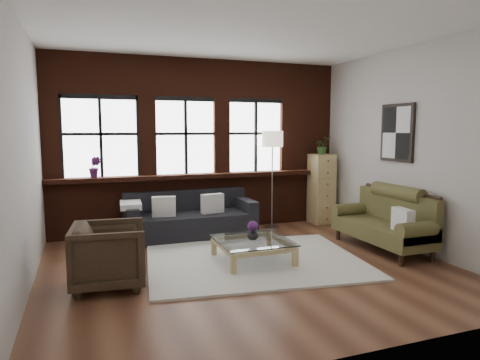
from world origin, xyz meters
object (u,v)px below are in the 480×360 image
object	(u,v)px
armchair	(109,255)
drawer_chest	(321,189)
vase	(253,234)
floor_lamp	(272,176)
vintage_settee	(382,220)
dark_sofa	(190,214)
coffee_table	(253,251)

from	to	relation	value
armchair	drawer_chest	world-z (taller)	drawer_chest
vase	floor_lamp	world-z (taller)	floor_lamp
vintage_settee	floor_lamp	bearing A→B (deg)	116.91
dark_sofa	drawer_chest	bearing A→B (deg)	4.74
dark_sofa	drawer_chest	size ratio (longest dim) A/B	1.61
vase	drawer_chest	xyz separation A→B (m)	(2.29, 1.96, 0.29)
armchair	floor_lamp	bearing A→B (deg)	-49.55
floor_lamp	vintage_settee	bearing A→B (deg)	-63.09
dark_sofa	armchair	xyz separation A→B (m)	(-1.49, -2.01, -0.02)
coffee_table	drawer_chest	xyz separation A→B (m)	(2.29, 1.96, 0.54)
coffee_table	vase	xyz separation A→B (m)	(0.00, 0.00, 0.25)
dark_sofa	vintage_settee	size ratio (longest dim) A/B	1.24
dark_sofa	drawer_chest	distance (m)	2.81
armchair	drawer_chest	distance (m)	4.85
drawer_chest	coffee_table	bearing A→B (deg)	-139.50
vintage_settee	armchair	distance (m)	4.16
coffee_table	vintage_settee	bearing A→B (deg)	-2.62
drawer_chest	floor_lamp	bearing A→B (deg)	-176.21
coffee_table	floor_lamp	xyz separation A→B (m)	(1.16, 1.88, 0.85)
drawer_chest	floor_lamp	xyz separation A→B (m)	(-1.14, -0.08, 0.31)
dark_sofa	vase	distance (m)	1.80
vintage_settee	drawer_chest	bearing A→B (deg)	86.34
floor_lamp	coffee_table	bearing A→B (deg)	-121.54
dark_sofa	coffee_table	xyz separation A→B (m)	(0.50, -1.73, -0.25)
dark_sofa	floor_lamp	distance (m)	1.76
dark_sofa	vintage_settee	distance (m)	3.22
dark_sofa	vase	size ratio (longest dim) A/B	13.63
dark_sofa	vintage_settee	world-z (taller)	vintage_settee
dark_sofa	drawer_chest	xyz separation A→B (m)	(2.79, 0.23, 0.29)
armchair	vintage_settee	bearing A→B (deg)	-81.56
vase	dark_sofa	bearing A→B (deg)	106.00
vase	drawer_chest	world-z (taller)	drawer_chest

